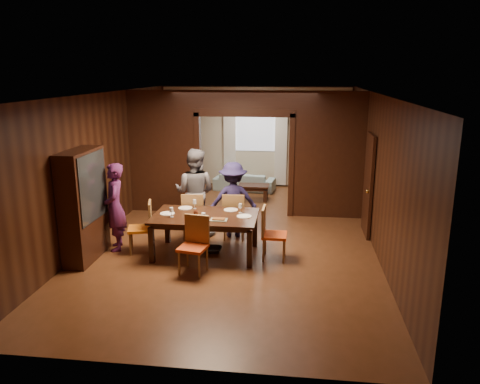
# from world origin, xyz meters

# --- Properties ---
(floor) EXTENTS (9.00, 9.00, 0.00)m
(floor) POSITION_xyz_m (0.00, 0.00, 0.00)
(floor) COLOR #583118
(floor) RESTS_ON ground
(ceiling) EXTENTS (5.50, 9.00, 0.02)m
(ceiling) POSITION_xyz_m (0.00, 0.00, 2.90)
(ceiling) COLOR silver
(ceiling) RESTS_ON room_walls
(room_walls) EXTENTS (5.52, 9.01, 2.90)m
(room_walls) POSITION_xyz_m (0.00, 1.89, 1.51)
(room_walls) COLOR black
(room_walls) RESTS_ON floor
(person_purple) EXTENTS (0.58, 0.71, 1.67)m
(person_purple) POSITION_xyz_m (-2.16, -1.00, 0.84)
(person_purple) COLOR #4F1B4B
(person_purple) RESTS_ON floor
(person_grey) EXTENTS (0.96, 0.80, 1.81)m
(person_grey) POSITION_xyz_m (-0.85, 0.03, 0.90)
(person_grey) COLOR slate
(person_grey) RESTS_ON floor
(person_navy) EXTENTS (1.10, 0.78, 1.55)m
(person_navy) POSITION_xyz_m (-0.04, 0.01, 0.78)
(person_navy) COLOR #201B44
(person_navy) RESTS_ON floor
(sofa) EXTENTS (1.79, 0.88, 0.50)m
(sofa) POSITION_xyz_m (-0.25, 3.85, 0.25)
(sofa) COLOR #9BC1CB
(sofa) RESTS_ON floor
(serving_bowl) EXTENTS (0.36, 0.36, 0.09)m
(serving_bowl) POSITION_xyz_m (-0.31, -0.94, 0.80)
(serving_bowl) COLOR black
(serving_bowl) RESTS_ON dining_table
(dining_table) EXTENTS (1.91, 1.19, 0.76)m
(dining_table) POSITION_xyz_m (-0.42, -1.05, 0.38)
(dining_table) COLOR black
(dining_table) RESTS_ON floor
(coffee_table) EXTENTS (0.80, 0.50, 0.40)m
(coffee_table) POSITION_xyz_m (0.11, 2.86, 0.20)
(coffee_table) COLOR black
(coffee_table) RESTS_ON floor
(chair_left) EXTENTS (0.54, 0.54, 0.97)m
(chair_left) POSITION_xyz_m (-1.66, -1.07, 0.48)
(chair_left) COLOR orange
(chair_left) RESTS_ON floor
(chair_right) EXTENTS (0.45, 0.45, 0.97)m
(chair_right) POSITION_xyz_m (0.86, -1.12, 0.48)
(chair_right) COLOR #E54A15
(chair_right) RESTS_ON floor
(chair_far_l) EXTENTS (0.48, 0.48, 0.97)m
(chair_far_l) POSITION_xyz_m (-0.82, -0.21, 0.48)
(chair_far_l) COLOR orange
(chair_far_l) RESTS_ON floor
(chair_far_r) EXTENTS (0.46, 0.46, 0.97)m
(chair_far_r) POSITION_xyz_m (-0.00, -0.14, 0.48)
(chair_far_r) COLOR #D15313
(chair_far_r) RESTS_ON floor
(chair_near) EXTENTS (0.51, 0.51, 0.97)m
(chair_near) POSITION_xyz_m (-0.46, -1.90, 0.48)
(chair_near) COLOR #C53D12
(chair_near) RESTS_ON floor
(hutch) EXTENTS (0.40, 1.20, 2.00)m
(hutch) POSITION_xyz_m (-2.53, -1.50, 1.00)
(hutch) COLOR black
(hutch) RESTS_ON floor
(door_right) EXTENTS (0.06, 0.90, 2.10)m
(door_right) POSITION_xyz_m (2.70, 0.50, 1.05)
(door_right) COLOR black
(door_right) RESTS_ON floor
(window_far) EXTENTS (1.20, 0.03, 1.30)m
(window_far) POSITION_xyz_m (0.00, 4.44, 1.70)
(window_far) COLOR silver
(window_far) RESTS_ON back_wall
(curtain_left) EXTENTS (0.35, 0.06, 2.40)m
(curtain_left) POSITION_xyz_m (-0.75, 4.40, 1.25)
(curtain_left) COLOR white
(curtain_left) RESTS_ON back_wall
(curtain_right) EXTENTS (0.35, 0.06, 2.40)m
(curtain_right) POSITION_xyz_m (0.75, 4.40, 1.25)
(curtain_right) COLOR white
(curtain_right) RESTS_ON back_wall
(plate_left) EXTENTS (0.27, 0.27, 0.01)m
(plate_left) POSITION_xyz_m (-1.13, -1.05, 0.77)
(plate_left) COLOR white
(plate_left) RESTS_ON dining_table
(plate_far_l) EXTENTS (0.27, 0.27, 0.01)m
(plate_far_l) POSITION_xyz_m (-0.88, -0.66, 0.77)
(plate_far_l) COLOR white
(plate_far_l) RESTS_ON dining_table
(plate_far_r) EXTENTS (0.27, 0.27, 0.01)m
(plate_far_r) POSITION_xyz_m (0.01, -0.68, 0.77)
(plate_far_r) COLOR silver
(plate_far_r) RESTS_ON dining_table
(plate_right) EXTENTS (0.27, 0.27, 0.01)m
(plate_right) POSITION_xyz_m (0.30, -1.04, 0.77)
(plate_right) COLOR white
(plate_right) RESTS_ON dining_table
(plate_near) EXTENTS (0.27, 0.27, 0.01)m
(plate_near) POSITION_xyz_m (-0.43, -1.44, 0.77)
(plate_near) COLOR white
(plate_near) RESTS_ON dining_table
(platter_a) EXTENTS (0.30, 0.20, 0.04)m
(platter_a) POSITION_xyz_m (-0.51, -1.18, 0.78)
(platter_a) COLOR gray
(platter_a) RESTS_ON dining_table
(platter_b) EXTENTS (0.30, 0.20, 0.04)m
(platter_b) POSITION_xyz_m (-0.12, -1.31, 0.78)
(platter_b) COLOR gray
(platter_b) RESTS_ON dining_table
(wineglass_left) EXTENTS (0.08, 0.08, 0.18)m
(wineglass_left) POSITION_xyz_m (-1.00, -1.23, 0.85)
(wineglass_left) COLOR white
(wineglass_left) RESTS_ON dining_table
(wineglass_far) EXTENTS (0.08, 0.08, 0.18)m
(wineglass_far) POSITION_xyz_m (-0.70, -0.66, 0.85)
(wineglass_far) COLOR white
(wineglass_far) RESTS_ON dining_table
(wineglass_right) EXTENTS (0.08, 0.08, 0.18)m
(wineglass_right) POSITION_xyz_m (0.21, -0.83, 0.85)
(wineglass_right) COLOR white
(wineglass_right) RESTS_ON dining_table
(tumbler) EXTENTS (0.07, 0.07, 0.14)m
(tumbler) POSITION_xyz_m (-0.38, -1.36, 0.83)
(tumbler) COLOR silver
(tumbler) RESTS_ON dining_table
(condiment_jar) EXTENTS (0.08, 0.08, 0.11)m
(condiment_jar) POSITION_xyz_m (-0.58, -1.11, 0.82)
(condiment_jar) COLOR #461C10
(condiment_jar) RESTS_ON dining_table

